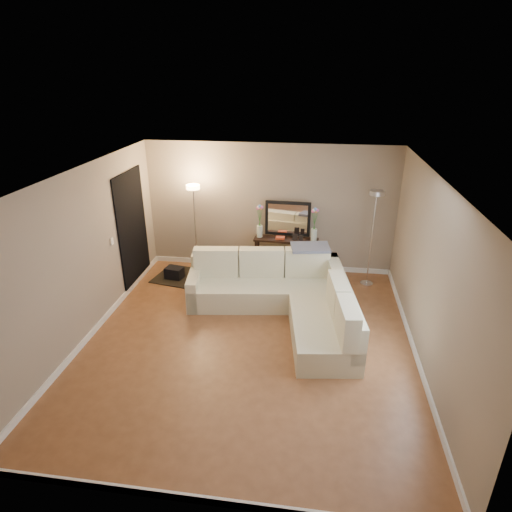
# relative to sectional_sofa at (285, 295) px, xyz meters

# --- Properties ---
(floor) EXTENTS (5.00, 5.50, 0.01)m
(floor) POSITION_rel_sectional_sofa_xyz_m (-0.49, -0.91, -0.35)
(floor) COLOR brown
(floor) RESTS_ON ground
(ceiling) EXTENTS (5.00, 5.50, 0.01)m
(ceiling) POSITION_rel_sectional_sofa_xyz_m (-0.49, -0.91, 2.26)
(ceiling) COLOR white
(ceiling) RESTS_ON ground
(wall_back) EXTENTS (5.00, 0.02, 2.60)m
(wall_back) POSITION_rel_sectional_sofa_xyz_m (-0.49, 1.85, 0.95)
(wall_back) COLOR gray
(wall_back) RESTS_ON ground
(wall_front) EXTENTS (5.00, 0.02, 2.60)m
(wall_front) POSITION_rel_sectional_sofa_xyz_m (-0.49, -3.67, 0.95)
(wall_front) COLOR gray
(wall_front) RESTS_ON ground
(wall_left) EXTENTS (0.02, 5.50, 2.60)m
(wall_left) POSITION_rel_sectional_sofa_xyz_m (-3.00, -0.91, 0.95)
(wall_left) COLOR gray
(wall_left) RESTS_ON ground
(wall_right) EXTENTS (0.02, 5.50, 2.60)m
(wall_right) POSITION_rel_sectional_sofa_xyz_m (2.02, -0.91, 0.95)
(wall_right) COLOR gray
(wall_right) RESTS_ON ground
(baseboard_back) EXTENTS (5.00, 0.03, 0.10)m
(baseboard_back) POSITION_rel_sectional_sofa_xyz_m (-0.49, 1.82, -0.30)
(baseboard_back) COLOR white
(baseboard_back) RESTS_ON ground
(baseboard_front) EXTENTS (5.00, 0.03, 0.10)m
(baseboard_front) POSITION_rel_sectional_sofa_xyz_m (-0.49, -3.65, -0.30)
(baseboard_front) COLOR white
(baseboard_front) RESTS_ON ground
(baseboard_left) EXTENTS (0.03, 5.50, 0.10)m
(baseboard_left) POSITION_rel_sectional_sofa_xyz_m (-2.97, -0.91, -0.30)
(baseboard_left) COLOR white
(baseboard_left) RESTS_ON ground
(baseboard_right) EXTENTS (0.03, 5.50, 0.10)m
(baseboard_right) POSITION_rel_sectional_sofa_xyz_m (2.00, -0.91, -0.30)
(baseboard_right) COLOR white
(baseboard_right) RESTS_ON ground
(doorway) EXTENTS (0.02, 1.20, 2.20)m
(doorway) POSITION_rel_sectional_sofa_xyz_m (-2.97, 0.79, 0.75)
(doorway) COLOR black
(doorway) RESTS_ON ground
(switch_plate) EXTENTS (0.02, 0.08, 0.12)m
(switch_plate) POSITION_rel_sectional_sofa_xyz_m (-2.97, -0.06, 0.85)
(switch_plate) COLOR white
(switch_plate) RESTS_ON ground
(sectional_sofa) EXTENTS (3.00, 2.67, 0.94)m
(sectional_sofa) POSITION_rel_sectional_sofa_xyz_m (0.00, 0.00, 0.00)
(sectional_sofa) COLOR beige
(sectional_sofa) RESTS_ON floor
(throw_blanket) EXTENTS (0.74, 0.51, 0.09)m
(throw_blanket) POSITION_rel_sectional_sofa_xyz_m (0.38, 0.72, 0.61)
(throw_blanket) COLOR slate
(throw_blanket) RESTS_ON sectional_sofa
(console_table) EXTENTS (1.28, 0.39, 0.78)m
(console_table) POSITION_rel_sectional_sofa_xyz_m (-0.19, 1.53, 0.09)
(console_table) COLOR black
(console_table) RESTS_ON floor
(leaning_mirror) EXTENTS (0.90, 0.08, 0.70)m
(leaning_mirror) POSITION_rel_sectional_sofa_xyz_m (-0.10, 1.69, 0.80)
(leaning_mirror) COLOR black
(leaning_mirror) RESTS_ON console_table
(table_decor) EXTENTS (0.54, 0.12, 0.13)m
(table_decor) POSITION_rel_sectional_sofa_xyz_m (-0.11, 1.49, 0.47)
(table_decor) COLOR #F1502A
(table_decor) RESTS_ON console_table
(flower_vase_left) EXTENTS (0.15, 0.12, 0.67)m
(flower_vase_left) POSITION_rel_sectional_sofa_xyz_m (-0.65, 1.55, 0.73)
(flower_vase_left) COLOR silver
(flower_vase_left) RESTS_ON console_table
(flower_vase_right) EXTENTS (0.15, 0.12, 0.67)m
(flower_vase_right) POSITION_rel_sectional_sofa_xyz_m (0.43, 1.51, 0.73)
(flower_vase_right) COLOR silver
(flower_vase_right) RESTS_ON console_table
(floor_lamp_lit) EXTENTS (0.30, 0.30, 1.84)m
(floor_lamp_lit) POSITION_rel_sectional_sofa_xyz_m (-1.93, 1.42, 0.95)
(floor_lamp_lit) COLOR silver
(floor_lamp_lit) RESTS_ON floor
(floor_lamp_unlit) EXTENTS (0.33, 0.33, 1.89)m
(floor_lamp_unlit) POSITION_rel_sectional_sofa_xyz_m (1.51, 1.31, 0.98)
(floor_lamp_unlit) COLOR silver
(floor_lamp_unlit) RESTS_ON floor
(charcoal_rug) EXTENTS (1.35, 1.11, 0.02)m
(charcoal_rug) POSITION_rel_sectional_sofa_xyz_m (-2.09, 1.09, -0.34)
(charcoal_rug) COLOR black
(charcoal_rug) RESTS_ON floor
(black_bag) EXTENTS (0.38, 0.30, 0.22)m
(black_bag) POSITION_rel_sectional_sofa_xyz_m (-2.31, 1.03, -0.22)
(black_bag) COLOR black
(black_bag) RESTS_ON charcoal_rug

